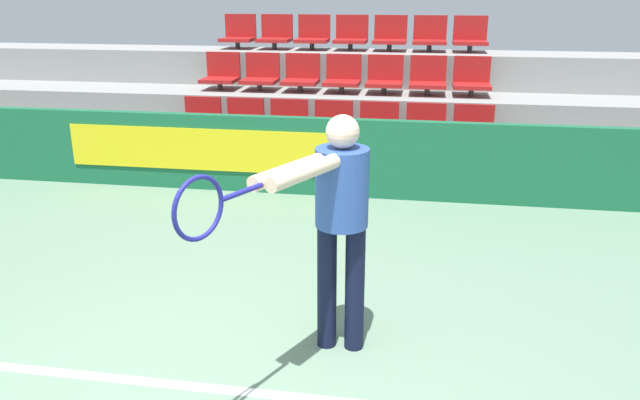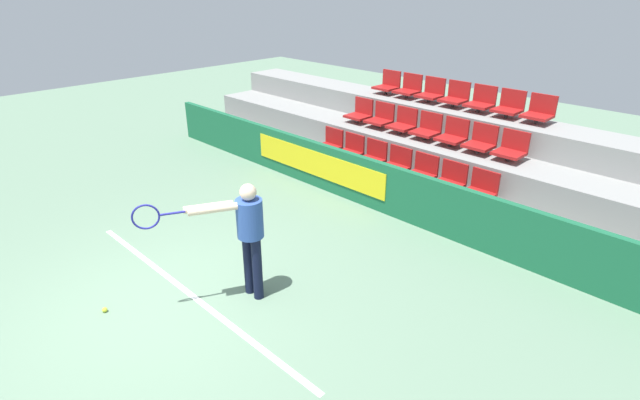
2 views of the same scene
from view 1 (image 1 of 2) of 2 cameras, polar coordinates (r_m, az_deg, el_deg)
court_baseline at (r=4.02m, az=-8.74°, el=-16.76°), size 5.05×0.08×0.01m
barrier_wall at (r=7.27m, az=0.14°, el=3.97°), size 12.42×0.14×0.92m
bleacher_tier_front at (r=7.85m, az=0.99°, el=3.44°), size 12.02×0.93×0.48m
bleacher_tier_middle at (r=8.69m, az=1.91°, el=6.58°), size 12.02×0.93×0.96m
bleacher_tier_back at (r=9.55m, az=2.68°, el=9.16°), size 12.02×0.93×1.44m
stadium_chair_0 at (r=8.28m, az=-10.86°, el=7.10°), size 0.48×0.44×0.50m
stadium_chair_1 at (r=8.10m, az=-7.01°, el=7.04°), size 0.48×0.44×0.50m
stadium_chair_2 at (r=7.96m, az=-2.99°, el=6.94°), size 0.48×0.44×0.50m
stadium_chair_3 at (r=7.86m, az=1.14°, el=6.81°), size 0.48×0.44×0.50m
stadium_chair_4 at (r=7.80m, az=5.36°, el=6.64°), size 0.48×0.44×0.50m
stadium_chair_5 at (r=7.78m, az=9.61°, el=6.42°), size 0.48×0.44×0.50m
stadium_chair_6 at (r=7.80m, az=13.86°, el=6.18°), size 0.48×0.44×0.50m
stadium_chair_7 at (r=9.07m, az=-9.03°, el=11.29°), size 0.48×0.44×0.50m
stadium_chair_8 at (r=8.91m, az=-5.44°, el=11.30°), size 0.48×0.44×0.50m
stadium_chair_9 at (r=8.78m, az=-1.73°, el=11.26°), size 0.48×0.44×0.50m
stadium_chair_10 at (r=8.69m, az=2.07°, el=11.18°), size 0.48×0.44×0.50m
stadium_chair_11 at (r=8.63m, az=5.93°, el=11.04°), size 0.48×0.44×0.50m
stadium_chair_12 at (r=8.62m, az=9.82°, el=10.86°), size 0.48×0.44×0.50m
stadium_chair_13 at (r=8.64m, az=13.70°, el=10.62°), size 0.48×0.44×0.50m
stadium_chair_14 at (r=9.91m, az=-7.45°, el=14.78°), size 0.48×0.44×0.50m
stadium_chair_15 at (r=9.76m, az=-4.10°, el=14.82°), size 0.48×0.44×0.50m
stadium_chair_16 at (r=9.64m, az=-0.66°, el=14.82°), size 0.48×0.44×0.50m
stadium_chair_17 at (r=9.56m, az=2.86°, el=14.76°), size 0.48×0.44×0.50m
stadium_chair_18 at (r=9.51m, az=6.42°, el=14.65°), size 0.48×0.44×0.50m
stadium_chair_19 at (r=9.50m, az=10.00°, el=14.48°), size 0.48×0.44×0.50m
stadium_chair_20 at (r=9.52m, az=13.57°, el=14.26°), size 0.48×0.44×0.50m
tennis_player at (r=3.90m, az=1.43°, el=-1.01°), size 0.79×1.41×1.60m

